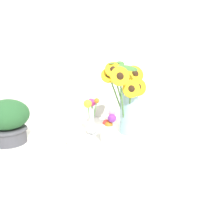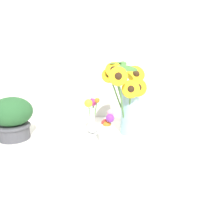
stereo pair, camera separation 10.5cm
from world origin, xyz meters
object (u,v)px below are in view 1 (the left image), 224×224
object	(u,v)px
vase_bulb_right	(91,115)
potted_plant	(8,120)
mason_jar_sunflowers	(127,101)
vase_small_center	(108,128)
serving_tray	(112,137)

from	to	relation	value
vase_bulb_right	potted_plant	distance (m)	0.39
mason_jar_sunflowers	vase_small_center	distance (m)	0.17
serving_tray	potted_plant	size ratio (longest dim) A/B	2.17
vase_bulb_right	potted_plant	xyz separation A→B (m)	(-0.39, 0.03, -0.00)
serving_tray	vase_bulb_right	bearing A→B (deg)	149.96
serving_tray	vase_bulb_right	distance (m)	0.15
serving_tray	vase_small_center	size ratio (longest dim) A/B	3.11
potted_plant	vase_bulb_right	bearing A→B (deg)	-4.83
potted_plant	mason_jar_sunflowers	bearing A→B (deg)	-7.95
vase_bulb_right	vase_small_center	bearing A→B (deg)	-65.62
mason_jar_sunflowers	vase_bulb_right	bearing A→B (deg)	165.23
vase_bulb_right	potted_plant	size ratio (longest dim) A/B	0.88
vase_small_center	potted_plant	size ratio (longest dim) A/B	0.70
vase_small_center	potted_plant	xyz separation A→B (m)	(-0.44, 0.16, 0.03)
serving_tray	potted_plant	world-z (taller)	potted_plant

